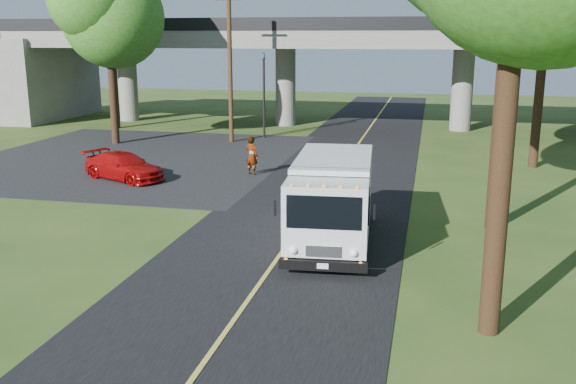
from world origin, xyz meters
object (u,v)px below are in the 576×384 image
(utility_pole, at_px, (230,64))
(red_sedan, at_px, (124,166))
(traffic_signal, at_px, (264,86))
(tree_left_lot, at_px, (109,4))
(tree_left_far, at_px, (112,16))
(step_van, at_px, (332,198))
(pedestrian, at_px, (252,156))

(utility_pole, bearing_deg, red_sedan, -98.12)
(red_sedan, bearing_deg, traffic_signal, 10.09)
(tree_left_lot, height_order, tree_left_far, tree_left_lot)
(step_van, bearing_deg, traffic_signal, 105.92)
(traffic_signal, height_order, utility_pole, utility_pole)
(utility_pole, xyz_separation_m, pedestrian, (3.70, -8.66, -3.71))
(utility_pole, relative_size, step_van, 1.41)
(utility_pole, relative_size, pedestrian, 5.07)
(utility_pole, bearing_deg, step_van, -63.61)
(step_van, height_order, pedestrian, step_van)
(tree_left_far, bearing_deg, utility_pole, -22.43)
(traffic_signal, height_order, pedestrian, traffic_signal)
(utility_pole, height_order, red_sedan, utility_pole)
(pedestrian, bearing_deg, traffic_signal, -57.28)
(tree_left_far, distance_m, step_van, 28.74)
(tree_left_far, height_order, step_van, tree_left_far)
(tree_left_far, bearing_deg, pedestrian, -43.88)
(utility_pole, distance_m, step_van, 19.99)
(traffic_signal, xyz_separation_m, utility_pole, (-1.50, -2.00, 1.40))
(traffic_signal, bearing_deg, step_van, -69.71)
(tree_left_far, bearing_deg, traffic_signal, -9.65)
(utility_pole, distance_m, tree_left_far, 10.45)
(tree_left_lot, height_order, step_van, tree_left_lot)
(red_sedan, distance_m, pedestrian, 5.69)
(red_sedan, bearing_deg, utility_pole, 15.31)
(tree_left_lot, xyz_separation_m, step_van, (15.07, -15.52, -6.48))
(tree_left_lot, distance_m, tree_left_far, 6.72)
(pedestrian, bearing_deg, step_van, 140.42)
(tree_left_lot, relative_size, step_van, 1.65)
(traffic_signal, height_order, tree_left_far, tree_left_far)
(traffic_signal, relative_size, tree_left_lot, 0.50)
(step_van, bearing_deg, utility_pole, 112.03)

